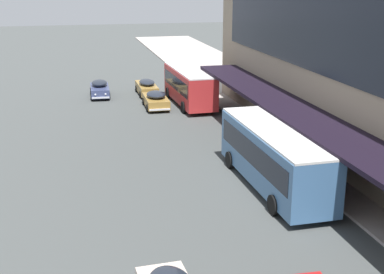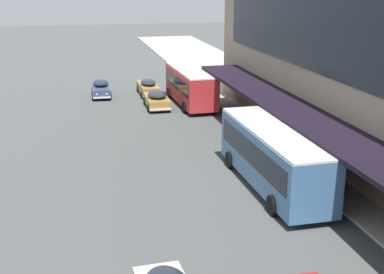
{
  "view_description": "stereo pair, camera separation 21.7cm",
  "coord_description": "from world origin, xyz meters",
  "px_view_note": "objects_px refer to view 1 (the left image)",
  "views": [
    {
      "loc": [
        -6.62,
        -9.26,
        11.07
      ],
      "look_at": [
        0.64,
        21.55,
        1.47
      ],
      "focal_mm": 50.0,
      "sensor_mm": 36.0,
      "label": 1
    },
    {
      "loc": [
        -6.41,
        -9.31,
        11.07
      ],
      "look_at": [
        0.64,
        21.55,
        1.47
      ],
      "focal_mm": 50.0,
      "sensor_mm": 36.0,
      "label": 2
    }
  ],
  "objects_px": {
    "sedan_second_mid": "(147,87)",
    "sedan_oncoming_front": "(100,89)",
    "transit_bus_kerbside_front": "(189,85)",
    "sedan_lead_near": "(156,100)",
    "transit_bus_kerbside_rear": "(274,155)"
  },
  "relations": [
    {
      "from": "sedan_lead_near",
      "to": "sedan_second_mid",
      "type": "relative_size",
      "value": 0.93
    },
    {
      "from": "transit_bus_kerbside_rear",
      "to": "sedan_oncoming_front",
      "type": "distance_m",
      "value": 26.29
    },
    {
      "from": "sedan_second_mid",
      "to": "transit_bus_kerbside_front",
      "type": "bearing_deg",
      "value": -58.28
    },
    {
      "from": "sedan_oncoming_front",
      "to": "sedan_lead_near",
      "type": "xyz_separation_m",
      "value": [
        4.43,
        -5.71,
        -0.03
      ]
    },
    {
      "from": "transit_bus_kerbside_front",
      "to": "sedan_second_mid",
      "type": "relative_size",
      "value": 1.91
    },
    {
      "from": "sedan_oncoming_front",
      "to": "sedan_second_mid",
      "type": "xyz_separation_m",
      "value": [
        4.48,
        -0.17,
        -0.01
      ]
    },
    {
      "from": "transit_bus_kerbside_front",
      "to": "sedan_lead_near",
      "type": "bearing_deg",
      "value": -169.84
    },
    {
      "from": "transit_bus_kerbside_front",
      "to": "sedan_lead_near",
      "type": "xyz_separation_m",
      "value": [
        -3.13,
        -0.56,
        -1.07
      ]
    },
    {
      "from": "transit_bus_kerbside_front",
      "to": "sedan_second_mid",
      "type": "distance_m",
      "value": 5.96
    },
    {
      "from": "sedan_second_mid",
      "to": "sedan_lead_near",
      "type": "bearing_deg",
      "value": -90.45
    },
    {
      "from": "sedan_oncoming_front",
      "to": "transit_bus_kerbside_front",
      "type": "bearing_deg",
      "value": -34.29
    },
    {
      "from": "sedan_lead_near",
      "to": "transit_bus_kerbside_front",
      "type": "bearing_deg",
      "value": 10.16
    },
    {
      "from": "transit_bus_kerbside_front",
      "to": "sedan_oncoming_front",
      "type": "bearing_deg",
      "value": 145.71
    },
    {
      "from": "sedan_second_mid",
      "to": "sedan_oncoming_front",
      "type": "bearing_deg",
      "value": 177.83
    },
    {
      "from": "transit_bus_kerbside_rear",
      "to": "sedan_second_mid",
      "type": "height_order",
      "value": "transit_bus_kerbside_rear"
    }
  ]
}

